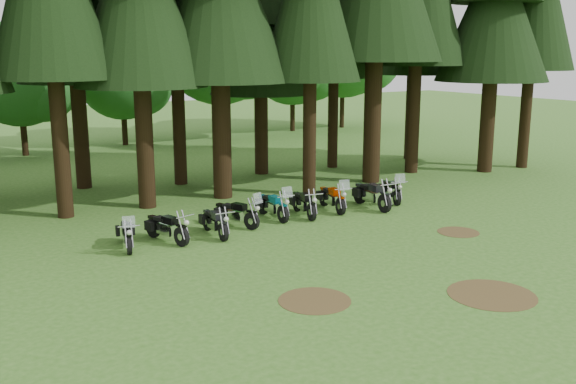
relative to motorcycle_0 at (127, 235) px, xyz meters
name	(u,v)px	position (x,y,z in m)	size (l,w,h in m)	color
ground	(361,258)	(5.56, -4.59, -0.42)	(120.00, 120.00, 0.00)	#34691C
pine_back_4	(260,1)	(9.60, 8.66, 7.83)	(4.94, 4.94, 13.78)	black
decid_3	(25,77)	(0.85, 20.54, 4.09)	(6.12, 5.95, 7.65)	black
decid_4	(127,77)	(7.14, 21.73, 3.95)	(5.93, 5.76, 7.41)	black
decid_5	(226,47)	(13.85, 21.12, 5.81)	(8.45, 8.21, 10.56)	black
decid_6	(298,61)	(20.41, 22.42, 4.79)	(7.06, 6.86, 8.82)	black
decid_7	(349,47)	(25.02, 22.24, 5.81)	(8.44, 8.20, 10.55)	black
dirt_patch_0	(315,300)	(2.56, -6.59, -0.41)	(1.80, 1.80, 0.01)	#4C3D1E
dirt_patch_1	(458,232)	(10.06, -4.09, -0.41)	(1.40, 1.40, 0.01)	#4C3D1E
dirt_patch_2	(492,295)	(6.56, -8.59, -0.41)	(2.20, 2.20, 0.01)	#4C3D1E
motorcycle_0	(127,235)	(0.00, 0.00, 0.00)	(0.66, 1.99, 1.25)	black
motorcycle_1	(167,228)	(1.30, 0.00, 0.02)	(0.71, 2.07, 0.86)	black
motorcycle_2	(215,223)	(2.92, -0.15, 0.01)	(0.34, 2.05, 0.83)	black
motorcycle_3	(236,214)	(4.02, 0.49, 0.02)	(1.00, 2.04, 1.32)	black
motorcycle_4	(273,206)	(5.66, 0.76, 0.04)	(0.40, 2.15, 1.36)	black
motorcycle_5	(304,204)	(6.83, 0.49, 0.02)	(0.57, 2.11, 0.87)	black
motorcycle_6	(332,198)	(8.20, 0.63, 0.05)	(0.67, 2.21, 1.39)	black
motorcycle_7	(372,196)	(9.74, 0.15, 0.07)	(0.38, 2.36, 0.96)	black
motorcycle_8	(391,191)	(11.09, 0.61, 0.02)	(0.97, 2.05, 1.32)	black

